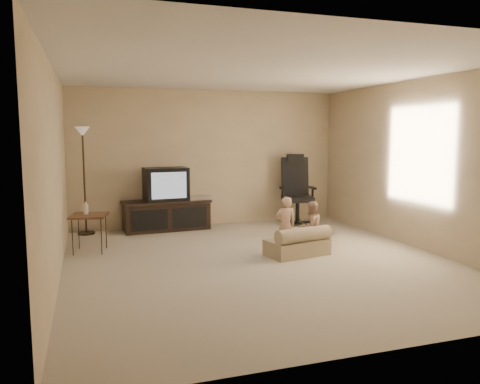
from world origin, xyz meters
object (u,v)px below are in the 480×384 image
at_px(tv_stand, 167,204).
at_px(side_table, 89,216).
at_px(office_chair, 297,200).
at_px(toddler_right, 311,227).
at_px(toddler_left, 286,225).
at_px(floor_lamp, 83,156).
at_px(child_sofa, 299,244).

height_order(tv_stand, side_table, tv_stand).
distance_m(office_chair, toddler_right, 2.08).
height_order(tv_stand, toddler_left, tv_stand).
bearing_deg(office_chair, toddler_right, -96.98).
xyz_separation_m(side_table, floor_lamp, (-0.05, 1.29, 0.80)).
distance_m(side_table, child_sofa, 3.03).
height_order(office_chair, side_table, office_chair).
bearing_deg(toddler_left, side_table, -14.47).
xyz_separation_m(office_chair, side_table, (-3.72, -0.95, 0.05)).
distance_m(tv_stand, side_table, 1.80).
xyz_separation_m(office_chair, toddler_right, (-0.68, -1.96, -0.11)).
height_order(office_chair, floor_lamp, floor_lamp).
distance_m(tv_stand, toddler_right, 2.82).
relative_size(side_table, child_sofa, 0.79).
bearing_deg(tv_stand, office_chair, -10.21).
xyz_separation_m(child_sofa, toddler_right, (0.25, 0.13, 0.20)).
distance_m(floor_lamp, toddler_right, 3.97).
height_order(floor_lamp, child_sofa, floor_lamp).
distance_m(side_table, toddler_left, 2.83).
bearing_deg(side_table, floor_lamp, 92.31).
bearing_deg(toddler_right, tv_stand, -66.95).
bearing_deg(tv_stand, floor_lamp, 173.93).
xyz_separation_m(tv_stand, floor_lamp, (-1.37, 0.06, 0.87)).
relative_size(office_chair, side_table, 1.79).
relative_size(tv_stand, floor_lamp, 0.87).
distance_m(floor_lamp, toddler_left, 3.64).
distance_m(office_chair, child_sofa, 2.31).
bearing_deg(office_chair, side_table, -153.54).
height_order(floor_lamp, toddler_right, floor_lamp).
bearing_deg(child_sofa, tv_stand, 110.53).
bearing_deg(toddler_left, office_chair, -113.26).
xyz_separation_m(side_table, toddler_left, (2.65, -0.97, -0.12)).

